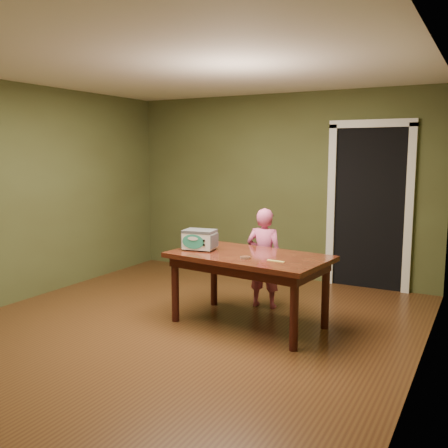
# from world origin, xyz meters

# --- Properties ---
(floor) EXTENTS (5.00, 5.00, 0.00)m
(floor) POSITION_xyz_m (0.00, 0.00, 0.00)
(floor) COLOR #553318
(floor) RESTS_ON ground
(room_shell) EXTENTS (4.52, 5.02, 2.61)m
(room_shell) POSITION_xyz_m (0.00, 0.00, 1.71)
(room_shell) COLOR #4A532C
(room_shell) RESTS_ON ground
(doorway) EXTENTS (1.10, 0.66, 2.25)m
(doorway) POSITION_xyz_m (1.30, 2.78, 1.06)
(doorway) COLOR black
(doorway) RESTS_ON ground
(dining_table) EXTENTS (1.69, 1.07, 0.75)m
(dining_table) POSITION_xyz_m (0.55, 0.43, 0.65)
(dining_table) COLOR #350F0C
(dining_table) RESTS_ON floor
(toy_oven) EXTENTS (0.38, 0.29, 0.22)m
(toy_oven) POSITION_xyz_m (-0.02, 0.39, 0.87)
(toy_oven) COLOR #4C4F54
(toy_oven) RESTS_ON dining_table
(baking_pan) EXTENTS (0.10, 0.10, 0.02)m
(baking_pan) POSITION_xyz_m (0.61, 0.22, 0.76)
(baking_pan) COLOR silver
(baking_pan) RESTS_ON dining_table
(spatula) EXTENTS (0.18, 0.04, 0.01)m
(spatula) POSITION_xyz_m (0.92, 0.24, 0.75)
(spatula) COLOR #F0EB68
(spatula) RESTS_ON dining_table
(child) EXTENTS (0.45, 0.32, 1.16)m
(child) POSITION_xyz_m (0.43, 1.07, 0.58)
(child) COLOR #D8598D
(child) RESTS_ON floor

